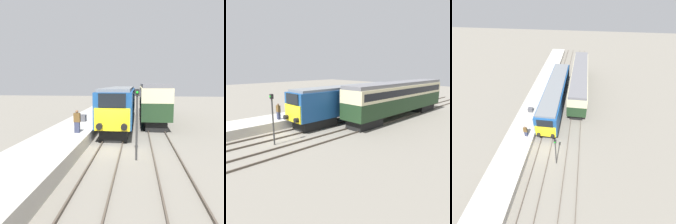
# 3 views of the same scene
# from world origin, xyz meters

# --- Properties ---
(ground_plane) EXTENTS (120.00, 120.00, 0.00)m
(ground_plane) POSITION_xyz_m (0.00, 0.00, 0.00)
(ground_plane) COLOR slate
(platform_left) EXTENTS (3.50, 50.00, 0.84)m
(platform_left) POSITION_xyz_m (-3.30, 8.00, 0.42)
(platform_left) COLOR #B7B2A8
(platform_left) RESTS_ON ground_plane
(rails_near_track) EXTENTS (1.51, 60.00, 0.14)m
(rails_near_track) POSITION_xyz_m (0.00, 5.00, 0.07)
(rails_near_track) COLOR #4C4238
(rails_near_track) RESTS_ON ground_plane
(rails_far_track) EXTENTS (1.50, 60.00, 0.14)m
(rails_far_track) POSITION_xyz_m (3.40, 5.00, 0.07)
(rails_far_track) COLOR #4C4238
(rails_far_track) RESTS_ON ground_plane
(locomotive) EXTENTS (2.70, 15.52, 3.88)m
(locomotive) POSITION_xyz_m (0.00, 8.26, 2.18)
(locomotive) COLOR black
(locomotive) RESTS_ON ground_plane
(passenger_carriage) EXTENTS (2.75, 16.70, 4.20)m
(passenger_carriage) POSITION_xyz_m (3.40, 12.99, 2.53)
(passenger_carriage) COLOR black
(passenger_carriage) RESTS_ON ground_plane
(person_on_platform) EXTENTS (0.44, 0.26, 1.59)m
(person_on_platform) POSITION_xyz_m (-2.42, 0.60, 1.63)
(person_on_platform) COLOR #2D334C
(person_on_platform) RESTS_ON platform_left
(signal_post) EXTENTS (0.24, 0.28, 3.96)m
(signal_post) POSITION_xyz_m (1.70, -2.11, 2.35)
(signal_post) COLOR #333333
(signal_post) RESTS_ON ground_plane
(luggage_crate) EXTENTS (0.70, 0.56, 0.60)m
(luggage_crate) POSITION_xyz_m (-3.25, 5.19, 1.14)
(luggage_crate) COLOR #4C4C51
(luggage_crate) RESTS_ON platform_left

